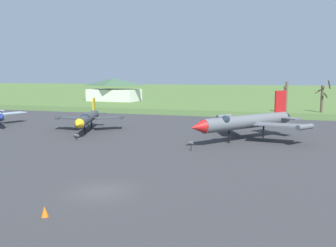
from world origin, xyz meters
The scene contains 11 objects.
ground_plane centered at (0.00, 0.00, 0.00)m, with size 600.00×600.00×0.00m, color #4C6B33.
asphalt_apron centered at (0.00, 18.54, 0.03)m, with size 104.76×61.81×0.05m, color #333335.
grass_verge_strip centered at (0.00, 55.45, 0.03)m, with size 164.76×12.00×0.06m, color #425D2D.
jet_fighter_front_right centered at (8.08, 24.17, 2.52)m, with size 14.12×15.78×6.27m.
info_placard_front_right centered at (2.88, 15.74, 0.65)m, with size 0.51×0.31×1.06m.
jet_fighter_rear_center centered at (-15.08, 24.63, 2.06)m, with size 10.47×14.36×4.71m.
info_placard_rear_center centered at (-12.58, 17.45, 0.56)m, with size 0.61×0.28×0.85m.
bare_tree_far_left centered at (13.29, 63.08, 3.64)m, with size 1.57×2.40×6.98m.
bare_tree_left_of_center centered at (21.22, 65.83, 3.57)m, with size 3.35×3.34×7.42m.
visitor_building centered at (-40.36, 86.17, 3.65)m, with size 17.30×10.50×7.38m.
traffic_cone centered at (-0.91, -5.28, 0.34)m, with size 0.48×0.48×0.68m, color orange.
Camera 1 is at (12.17, -22.71, 8.36)m, focal length 38.75 mm.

